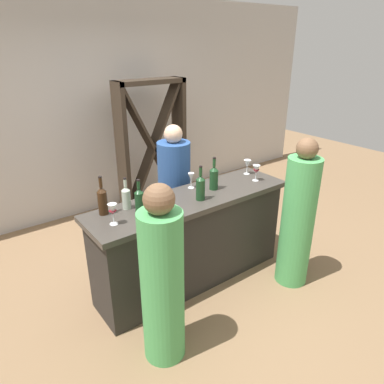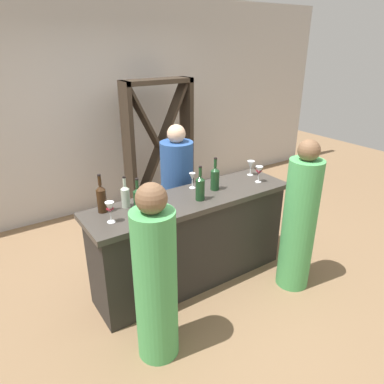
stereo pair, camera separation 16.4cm
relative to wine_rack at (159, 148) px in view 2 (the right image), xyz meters
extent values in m
plane|color=#846647|center=(-0.57, -1.65, -0.90)|extent=(12.00, 12.00, 0.00)
cube|color=#BCB7B2|center=(-0.57, 0.55, 0.50)|extent=(8.00, 0.10, 2.80)
cube|color=#2A2723|center=(-0.57, -1.65, -0.47)|extent=(1.94, 0.48, 0.87)
cube|color=#3D3833|center=(-0.57, -1.65, -0.01)|extent=(2.02, 0.56, 0.05)
cube|color=#33281E|center=(-0.45, 0.00, 0.00)|extent=(0.06, 0.28, 1.80)
cube|color=#33281E|center=(0.45, 0.00, 0.00)|extent=(0.06, 0.28, 1.80)
cube|color=#33281E|center=(0.00, 0.00, 0.87)|extent=(0.95, 0.28, 0.06)
cube|color=#33281E|center=(0.00, 0.00, -0.87)|extent=(0.95, 0.28, 0.06)
cube|color=#33281E|center=(0.00, 0.00, 0.00)|extent=(0.86, 0.20, 1.70)
cube|color=#33281E|center=(0.00, 0.00, 0.00)|extent=(0.86, 0.20, 1.70)
cylinder|color=#331E0F|center=(-1.36, -1.48, 0.12)|extent=(0.08, 0.08, 0.20)
cone|color=#331E0F|center=(-1.36, -1.48, 0.24)|extent=(0.08, 0.08, 0.04)
cylinder|color=#331E0F|center=(-1.36, -1.48, 0.30)|extent=(0.03, 0.03, 0.08)
cylinder|color=black|center=(-1.36, -1.48, 0.35)|extent=(0.03, 0.03, 0.01)
cylinder|color=#B7C6B2|center=(-1.16, -1.50, 0.10)|extent=(0.07, 0.07, 0.17)
cone|color=#B7C6B2|center=(-1.16, -1.50, 0.20)|extent=(0.07, 0.07, 0.03)
cylinder|color=#B7C6B2|center=(-1.16, -1.50, 0.25)|extent=(0.03, 0.03, 0.07)
cylinder|color=black|center=(-1.16, -1.50, 0.29)|extent=(0.03, 0.03, 0.01)
cylinder|color=#193D1E|center=(-1.10, -1.62, 0.10)|extent=(0.08, 0.08, 0.17)
cone|color=#193D1E|center=(-1.10, -1.62, 0.21)|extent=(0.08, 0.08, 0.03)
cylinder|color=#193D1E|center=(-1.10, -1.62, 0.26)|extent=(0.03, 0.03, 0.07)
cylinder|color=black|center=(-1.10, -1.62, 0.30)|extent=(0.03, 0.03, 0.01)
cylinder|color=#193D1E|center=(-0.54, -1.74, 0.12)|extent=(0.08, 0.08, 0.19)
cone|color=#193D1E|center=(-0.54, -1.74, 0.23)|extent=(0.08, 0.08, 0.04)
cylinder|color=#193D1E|center=(-0.54, -1.74, 0.29)|extent=(0.03, 0.03, 0.08)
cylinder|color=black|center=(-0.54, -1.74, 0.34)|extent=(0.03, 0.03, 0.01)
cylinder|color=#193D1E|center=(-0.29, -1.63, 0.12)|extent=(0.08, 0.08, 0.19)
cone|color=#193D1E|center=(-0.29, -1.63, 0.23)|extent=(0.08, 0.08, 0.04)
cylinder|color=#193D1E|center=(-0.29, -1.63, 0.29)|extent=(0.03, 0.03, 0.08)
cylinder|color=black|center=(-0.29, -1.63, 0.34)|extent=(0.03, 0.03, 0.01)
cylinder|color=white|center=(0.20, -1.71, 0.02)|extent=(0.06, 0.06, 0.00)
cylinder|color=white|center=(0.20, -1.71, 0.06)|extent=(0.01, 0.01, 0.08)
cone|color=white|center=(0.20, -1.71, 0.15)|extent=(0.08, 0.08, 0.08)
cone|color=maroon|center=(0.20, -1.71, 0.12)|extent=(0.07, 0.07, 0.04)
cylinder|color=white|center=(-1.37, -1.70, 0.02)|extent=(0.07, 0.07, 0.00)
cylinder|color=white|center=(-1.37, -1.70, 0.07)|extent=(0.01, 0.01, 0.08)
cone|color=white|center=(-1.37, -1.70, 0.15)|extent=(0.07, 0.07, 0.09)
cone|color=maroon|center=(-1.37, -1.70, 0.12)|extent=(0.06, 0.06, 0.03)
cylinder|color=white|center=(0.27, -1.52, 0.02)|extent=(0.07, 0.07, 0.00)
cylinder|color=white|center=(0.27, -1.52, 0.06)|extent=(0.01, 0.01, 0.07)
cone|color=white|center=(0.27, -1.52, 0.13)|extent=(0.08, 0.08, 0.09)
cylinder|color=white|center=(-0.44, -1.47, 0.02)|extent=(0.06, 0.06, 0.00)
cylinder|color=white|center=(-0.44, -1.47, 0.06)|extent=(0.01, 0.01, 0.08)
cone|color=white|center=(-0.44, -1.47, 0.14)|extent=(0.06, 0.06, 0.07)
cylinder|color=#4CA559|center=(0.23, -2.26, -0.25)|extent=(0.38, 0.38, 1.30)
sphere|color=brown|center=(0.23, -2.26, 0.48)|extent=(0.19, 0.19, 0.19)
cylinder|color=#4CA559|center=(-1.29, -2.26, -0.29)|extent=(0.39, 0.39, 1.22)
sphere|color=brown|center=(-1.29, -2.26, 0.42)|extent=(0.21, 0.21, 0.21)
cylinder|color=#284C8C|center=(-0.39, -1.10, -0.26)|extent=(0.45, 0.45, 1.29)
sphere|color=#D8AD8C|center=(-0.39, -1.10, 0.48)|extent=(0.19, 0.19, 0.19)
camera|label=1|loc=(-2.36, -4.03, 1.36)|focal=33.14mm
camera|label=2|loc=(-2.23, -4.13, 1.36)|focal=33.14mm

